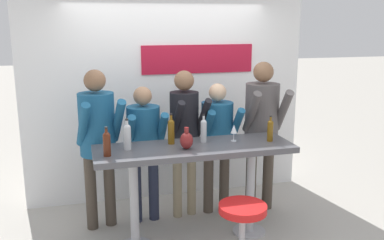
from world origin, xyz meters
name	(u,v)px	position (x,y,z in m)	size (l,w,h in m)	color
ground_plane	(194,239)	(0.00, 0.00, 0.00)	(40.00, 40.00, 0.00)	#B2ADA3
back_wall	(168,96)	(0.00, 1.32, 1.34)	(3.63, 0.12, 2.66)	white
tasting_table	(194,162)	(0.00, 0.00, 0.87)	(2.03, 0.64, 1.05)	#4C4C51
bar_stool	(242,227)	(0.27, -0.67, 0.44)	(0.46, 0.46, 0.66)	#B2B2B7
person_far_left	(98,133)	(-0.93, 0.56, 1.11)	(0.53, 0.64, 1.79)	#473D33
person_left	(144,140)	(-0.43, 0.59, 0.97)	(0.46, 0.54, 1.58)	#23283D
person_center_left	(185,127)	(0.05, 0.60, 1.09)	(0.44, 0.57, 1.74)	gray
person_center	(217,135)	(0.45, 0.62, 0.97)	(0.46, 0.54, 1.58)	#473D33
person_center_right	(262,121)	(0.98, 0.53, 1.13)	(0.49, 0.60, 1.83)	#473D33
wine_bottle_0	(127,135)	(-0.67, 0.05, 1.19)	(0.08, 0.08, 0.31)	#B7BCC1
wine_bottle_1	(171,130)	(-0.21, 0.14, 1.19)	(0.07, 0.07, 0.32)	brown
wine_bottle_2	(107,143)	(-0.88, -0.11, 1.18)	(0.07, 0.07, 0.28)	#4C1E0F
wine_bottle_3	(204,130)	(0.13, 0.12, 1.18)	(0.06, 0.06, 0.30)	#B7BCC1
wine_bottle_4	(270,130)	(0.82, -0.03, 1.17)	(0.06, 0.06, 0.28)	brown
wine_glass_0	(234,130)	(0.45, 0.07, 1.17)	(0.07, 0.07, 0.18)	silver
decorative_vase	(187,140)	(-0.10, -0.08, 1.13)	(0.13, 0.13, 0.22)	maroon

